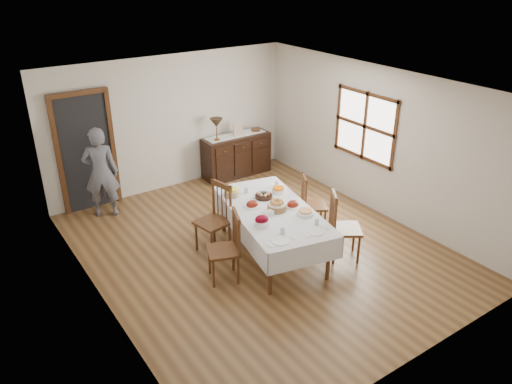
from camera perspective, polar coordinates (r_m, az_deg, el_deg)
ground at (r=8.02m, az=0.41°, el=-6.40°), size 6.00×6.00×0.00m
room_shell at (r=7.54m, az=-2.30°, el=5.35°), size 5.02×6.02×2.65m
dining_table at (r=7.55m, az=1.83°, el=-2.60°), size 1.58×2.43×0.77m
chair_left_near at (r=7.05m, az=-3.34°, el=-6.25°), size 0.56×0.56×1.04m
chair_left_far at (r=7.75m, az=-4.69°, el=-2.92°), size 0.54×0.54×1.11m
chair_right_near at (r=7.63m, az=9.79°, el=-3.78°), size 0.63×0.63×1.10m
chair_right_far at (r=8.39m, az=6.33°, el=-1.22°), size 0.55×0.55×0.97m
sideboard at (r=10.51m, az=-2.25°, el=4.21°), size 1.45×0.53×0.87m
person at (r=9.05m, az=-17.36°, el=2.46°), size 0.64×0.53×1.75m
bread_basket at (r=7.46m, az=2.39°, el=-1.57°), size 0.29×0.29×0.17m
egg_basket at (r=7.85m, az=0.88°, el=-0.43°), size 0.28×0.28×0.11m
ham_platter_a at (r=7.58m, az=-0.44°, el=-1.44°), size 0.27×0.27×0.11m
ham_platter_b at (r=7.60m, az=4.23°, el=-1.43°), size 0.27×0.27×0.11m
beet_bowl at (r=7.03m, az=0.66°, el=-3.35°), size 0.22×0.22×0.16m
carrot_bowl at (r=8.03m, az=2.56°, el=0.23°), size 0.21×0.21×0.09m
pineapple_bowl at (r=7.90m, az=-2.83°, el=-0.06°), size 0.24×0.24×0.13m
casserole_dish at (r=7.38m, az=5.66°, el=-2.34°), size 0.26×0.26×0.07m
butter_dish at (r=7.32m, az=1.45°, el=-2.44°), size 0.16×0.12×0.07m
setting_left at (r=6.75m, az=2.85°, el=-5.20°), size 0.44×0.31×0.10m
setting_right at (r=7.01m, az=6.82°, el=-4.13°), size 0.44×0.31×0.10m
glass_far_a at (r=8.01m, az=-1.09°, el=0.21°), size 0.07×0.07×0.09m
glass_far_b at (r=8.24m, az=2.38°, el=0.97°), size 0.07×0.07×0.09m
runner at (r=10.39m, az=-2.37°, el=6.53°), size 1.30×0.35×0.01m
table_lamp at (r=9.99m, az=-4.55°, el=7.81°), size 0.26×0.26×0.46m
picture_frame at (r=10.31m, az=-2.05°, el=7.17°), size 0.22×0.08×0.28m
deco_bowl at (r=10.62m, az=-0.03°, el=7.12°), size 0.20×0.20×0.06m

